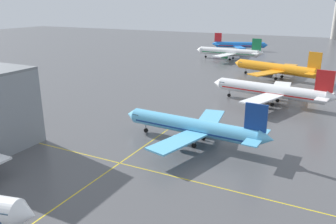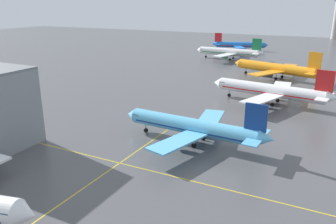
# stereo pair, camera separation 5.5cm
# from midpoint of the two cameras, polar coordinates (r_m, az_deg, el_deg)

# --- Properties ---
(airliner_second_row) EXTENTS (32.28, 27.83, 10.04)m
(airliner_second_row) POSITION_cam_midpoint_polar(r_m,az_deg,el_deg) (68.18, 4.34, -2.49)
(airliner_second_row) COLOR #5BB7E5
(airliner_second_row) RESTS_ON ground
(airliner_third_row) EXTENTS (35.23, 30.13, 10.96)m
(airliner_third_row) POSITION_cam_midpoint_polar(r_m,az_deg,el_deg) (99.13, 16.93, 3.45)
(airliner_third_row) COLOR white
(airliner_third_row) RESTS_ON ground
(airliner_far_left_stand) EXTENTS (35.29, 30.13, 11.19)m
(airliner_far_left_stand) POSITION_cam_midpoint_polar(r_m,az_deg,el_deg) (133.57, 17.74, 6.98)
(airliner_far_left_stand) COLOR orange
(airliner_far_left_stand) RESTS_ON ground
(airliner_far_right_stand) EXTENTS (35.23, 30.41, 10.96)m
(airliner_far_right_stand) POSITION_cam_midpoint_polar(r_m,az_deg,el_deg) (174.32, 10.27, 9.87)
(airliner_far_right_stand) COLOR white
(airliner_far_right_stand) RESTS_ON ground
(airliner_distant_taxiway) EXTENTS (31.96, 27.34, 10.20)m
(airliner_distant_taxiway) POSITION_cam_midpoint_polar(r_m,az_deg,el_deg) (208.43, 11.89, 10.97)
(airliner_distant_taxiway) COLOR blue
(airliner_distant_taxiway) RESTS_ON ground
(taxiway_markings) EXTENTS (114.57, 79.15, 0.01)m
(taxiway_markings) POSITION_cam_midpoint_polar(r_m,az_deg,el_deg) (49.93, -20.44, -16.24)
(taxiway_markings) COLOR yellow
(taxiway_markings) RESTS_ON ground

